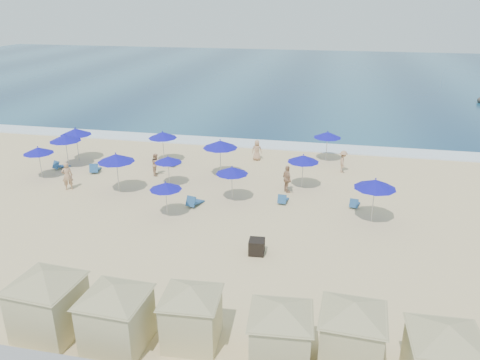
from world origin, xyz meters
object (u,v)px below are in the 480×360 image
cabana_3 (281,326)px  umbrella_2 (65,138)px  cabana_2 (191,307)px  umbrella_4 (163,135)px  umbrella_7 (220,144)px  beachgoer_2 (287,179)px  umbrella_0 (76,132)px  cabana_4 (352,325)px  umbrella_1 (38,150)px  cabana_0 (46,294)px  umbrella_8 (232,170)px  beachgoer_4 (257,150)px  beachgoer_3 (343,162)px  umbrella_3 (116,158)px  umbrella_11 (375,184)px  trash_bin (257,247)px  umbrella_10 (303,159)px  cabana_1 (115,307)px  umbrella_9 (328,135)px  umbrella_6 (166,186)px  umbrella_5 (168,160)px  beachgoer_1 (156,164)px  beachgoer_0 (67,176)px

cabana_3 → umbrella_2: (-17.82, 16.65, 0.70)m
cabana_2 → umbrella_4: (-8.09, 18.73, 0.64)m
umbrella_7 → beachgoer_2: umbrella_7 is taller
umbrella_2 → umbrella_4: umbrella_2 is taller
cabana_2 → umbrella_0: bearing=129.5°
umbrella_0 → beachgoer_2: 16.70m
cabana_4 → umbrella_2: 25.84m
umbrella_1 → cabana_0: bearing=-55.4°
umbrella_4 → cabana_4: bearing=-53.9°
umbrella_8 → beachgoer_4: 8.00m
cabana_2 → beachgoer_3: size_ratio=2.58×
umbrella_1 → umbrella_3: umbrella_3 is taller
cabana_4 → umbrella_11: (1.30, 11.36, 0.70)m
trash_bin → umbrella_10: 9.27m
cabana_1 → cabana_2: cabana_1 is taller
trash_bin → beachgoer_3: 13.23m
umbrella_9 → umbrella_11: (2.88, -10.19, 0.21)m
cabana_1 → umbrella_11: cabana_1 is taller
umbrella_3 → beachgoer_2: size_ratio=1.47×
umbrella_9 → umbrella_11: 10.59m
umbrella_6 → beachgoer_3: (9.80, 9.41, -1.02)m
umbrella_0 → umbrella_2: (0.03, -1.51, -0.05)m
cabana_3 → umbrella_8: (-4.63, 13.14, 0.43)m
cabana_4 → umbrella_4: bearing=126.1°
cabana_3 → beachgoer_3: 19.78m
umbrella_3 → umbrella_4: (0.73, 6.21, -0.19)m
cabana_0 → umbrella_8: (3.85, 13.31, 0.28)m
umbrella_0 → umbrella_5: bearing=-21.6°
cabana_4 → beachgoer_1: (-13.14, 15.93, -0.78)m
umbrella_5 → umbrella_4: bearing=114.6°
umbrella_8 → beachgoer_2: umbrella_8 is taller
umbrella_3 → beachgoer_3: (14.05, 6.70, -1.51)m
beachgoer_0 → beachgoer_1: (4.63, 3.72, -0.15)m
cabana_0 → umbrella_8: cabana_0 is taller
beachgoer_2 → beachgoer_3: beachgoer_2 is taller
trash_bin → cabana_4: cabana_4 is taller
trash_bin → umbrella_11: (5.65, 4.76, 1.89)m
trash_bin → beachgoer_2: size_ratio=0.41×
beachgoer_3 → beachgoer_4: beachgoer_3 is taller
cabana_4 → umbrella_0: cabana_4 is taller
umbrella_4 → umbrella_8: bearing=-42.1°
cabana_2 → umbrella_10: cabana_2 is taller
umbrella_2 → umbrella_10: bearing=-1.9°
umbrella_10 → beachgoer_1: 10.32m
umbrella_9 → beachgoer_2: umbrella_9 is taller
umbrella_0 → beachgoer_4: umbrella_0 is taller
umbrella_2 → cabana_4: bearing=-38.8°
umbrella_7 → umbrella_5: bearing=-143.5°
umbrella_9 → cabana_0: bearing=-112.6°
umbrella_8 → umbrella_11: 8.36m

